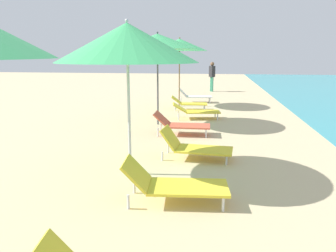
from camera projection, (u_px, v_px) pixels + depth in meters
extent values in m
cylinder|color=silver|center=(129.00, 120.00, 5.82)|extent=(0.05, 0.05, 2.00)
cone|color=#3FB266|center=(127.00, 43.00, 5.54)|extent=(2.43, 2.43, 0.65)
sphere|color=silver|center=(127.00, 20.00, 5.46)|extent=(0.06, 0.06, 0.06)
cube|color=yellow|center=(204.00, 150.00, 6.82)|extent=(1.20, 0.72, 0.04)
cube|color=yellow|center=(170.00, 137.00, 6.93)|extent=(0.37, 0.66, 0.43)
cylinder|color=silver|center=(228.00, 153.00, 6.99)|extent=(0.04, 0.04, 0.19)
cylinder|color=silver|center=(226.00, 161.00, 6.49)|extent=(0.04, 0.04, 0.19)
cylinder|color=silver|center=(168.00, 149.00, 7.28)|extent=(0.04, 0.04, 0.19)
cylinder|color=silver|center=(162.00, 156.00, 6.77)|extent=(0.04, 0.04, 0.19)
cube|color=yellow|center=(188.00, 187.00, 4.83)|extent=(1.23, 0.75, 0.04)
cube|color=yellow|center=(136.00, 173.00, 4.83)|extent=(0.43, 0.67, 0.39)
cylinder|color=silver|center=(219.00, 189.00, 5.10)|extent=(0.04, 0.04, 0.21)
cylinder|color=silver|center=(223.00, 204.00, 4.57)|extent=(0.04, 0.04, 0.21)
cylinder|color=silver|center=(134.00, 187.00, 5.17)|extent=(0.04, 0.04, 0.21)
cylinder|color=silver|center=(128.00, 202.00, 4.64)|extent=(0.04, 0.04, 0.21)
cylinder|color=#4C4C51|center=(158.00, 88.00, 10.06)|extent=(0.05, 0.05, 2.29)
cone|color=#3FB266|center=(157.00, 41.00, 9.77)|extent=(2.47, 2.47, 0.45)
sphere|color=#4C4C51|center=(157.00, 33.00, 9.71)|extent=(0.06, 0.06, 0.06)
cube|color=yellow|center=(203.00, 112.00, 11.14)|extent=(1.23, 0.81, 0.04)
cube|color=yellow|center=(179.00, 107.00, 11.10)|extent=(0.54, 0.70, 0.28)
cylinder|color=silver|center=(215.00, 114.00, 11.43)|extent=(0.04, 0.04, 0.22)
cylinder|color=silver|center=(218.00, 117.00, 10.90)|extent=(0.04, 0.04, 0.22)
cylinder|color=silver|center=(178.00, 114.00, 11.42)|extent=(0.04, 0.04, 0.22)
cylinder|color=silver|center=(179.00, 117.00, 10.90)|extent=(0.04, 0.04, 0.22)
cube|color=#D8593F|center=(189.00, 126.00, 8.89)|extent=(1.15, 0.67, 0.04)
cube|color=#D8593F|center=(162.00, 119.00, 8.94)|extent=(0.40, 0.65, 0.36)
cylinder|color=silver|center=(206.00, 129.00, 9.12)|extent=(0.04, 0.04, 0.23)
cylinder|color=silver|center=(206.00, 134.00, 8.60)|extent=(0.04, 0.04, 0.23)
cylinder|color=silver|center=(161.00, 128.00, 9.28)|extent=(0.04, 0.04, 0.23)
cylinder|color=silver|center=(158.00, 132.00, 8.76)|extent=(0.04, 0.04, 0.23)
cylinder|color=olive|center=(179.00, 79.00, 13.68)|extent=(0.05, 0.05, 2.27)
cone|color=#3FB266|center=(180.00, 45.00, 13.39)|extent=(2.28, 2.28, 0.48)
sphere|color=olive|center=(180.00, 38.00, 13.33)|extent=(0.06, 0.06, 0.06)
cube|color=white|center=(199.00, 97.00, 14.89)|extent=(1.21, 0.73, 0.04)
cube|color=white|center=(183.00, 92.00, 14.88)|extent=(0.43, 0.65, 0.38)
cylinder|color=silver|center=(209.00, 99.00, 15.15)|extent=(0.04, 0.04, 0.25)
cylinder|color=silver|center=(210.00, 101.00, 14.64)|extent=(0.04, 0.04, 0.25)
cylinder|color=silver|center=(181.00, 99.00, 15.21)|extent=(0.04, 0.04, 0.25)
cylinder|color=silver|center=(181.00, 100.00, 14.70)|extent=(0.04, 0.04, 0.25)
cube|color=yellow|center=(194.00, 104.00, 12.91)|extent=(1.07, 0.66, 0.04)
cube|color=yellow|center=(176.00, 100.00, 12.92)|extent=(0.42, 0.60, 0.30)
cylinder|color=silver|center=(204.00, 106.00, 13.14)|extent=(0.04, 0.04, 0.22)
cylinder|color=silver|center=(205.00, 108.00, 12.69)|extent=(0.04, 0.04, 0.22)
cylinder|color=silver|center=(176.00, 106.00, 13.21)|extent=(0.04, 0.04, 0.22)
cylinder|color=silver|center=(175.00, 108.00, 12.76)|extent=(0.04, 0.04, 0.22)
cylinder|color=#3F9972|center=(211.00, 84.00, 19.40)|extent=(0.11, 0.11, 0.85)
cylinder|color=#3F9972|center=(212.00, 84.00, 19.24)|extent=(0.11, 0.11, 0.85)
cube|color=#262628|center=(212.00, 71.00, 19.16)|extent=(0.38, 0.42, 0.63)
sphere|color=brown|center=(212.00, 64.00, 19.07)|extent=(0.23, 0.23, 0.23)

